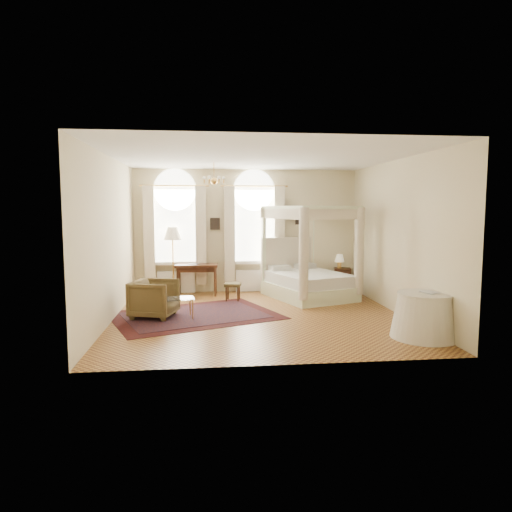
# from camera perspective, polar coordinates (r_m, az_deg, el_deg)

# --- Properties ---
(ground) EXTENTS (6.00, 6.00, 0.00)m
(ground) POSITION_cam_1_polar(r_m,az_deg,el_deg) (9.67, 0.41, -7.56)
(ground) COLOR #9F6F2E
(ground) RESTS_ON ground
(room_walls) EXTENTS (6.00, 6.00, 6.00)m
(room_walls) POSITION_cam_1_polar(r_m,az_deg,el_deg) (9.40, 0.42, 4.25)
(room_walls) COLOR beige
(room_walls) RESTS_ON ground
(window_left) EXTENTS (1.62, 0.27, 3.29)m
(window_left) POSITION_cam_1_polar(r_m,az_deg,el_deg) (12.26, -10.03, 2.27)
(window_left) COLOR white
(window_left) RESTS_ON room_walls
(window_right) EXTENTS (1.62, 0.27, 3.29)m
(window_right) POSITION_cam_1_polar(r_m,az_deg,el_deg) (12.30, -0.22, 2.37)
(window_right) COLOR white
(window_right) RESTS_ON room_walls
(chandelier) EXTENTS (0.51, 0.45, 0.50)m
(chandelier) POSITION_cam_1_polar(r_m,az_deg,el_deg) (10.56, -5.27, 9.45)
(chandelier) COLOR gold
(chandelier) RESTS_ON room_walls
(wall_pictures) EXTENTS (2.54, 0.03, 0.39)m
(wall_pictures) POSITION_cam_1_polar(r_m,az_deg,el_deg) (12.37, -0.79, 4.26)
(wall_pictures) COLOR black
(wall_pictures) RESTS_ON room_walls
(canopy_bed) EXTENTS (2.35, 2.58, 2.32)m
(canopy_bed) POSITION_cam_1_polar(r_m,az_deg,el_deg) (11.61, 6.67, -2.66)
(canopy_bed) COLOR beige
(canopy_bed) RESTS_ON ground
(nightstand) EXTENTS (0.52, 0.49, 0.63)m
(nightstand) POSITION_cam_1_polar(r_m,az_deg,el_deg) (12.75, 10.74, -2.91)
(nightstand) COLOR #361A0E
(nightstand) RESTS_ON ground
(nightstand_lamp) EXTENTS (0.26, 0.26, 0.38)m
(nightstand_lamp) POSITION_cam_1_polar(r_m,az_deg,el_deg) (12.66, 10.40, -0.38)
(nightstand_lamp) COLOR gold
(nightstand_lamp) RESTS_ON nightstand
(writing_desk) EXTENTS (1.12, 0.63, 0.82)m
(writing_desk) POSITION_cam_1_polar(r_m,az_deg,el_deg) (11.97, -7.41, -1.58)
(writing_desk) COLOR #361A0E
(writing_desk) RESTS_ON ground
(laptop) EXTENTS (0.36, 0.28, 0.03)m
(laptop) POSITION_cam_1_polar(r_m,az_deg,el_deg) (11.93, -7.66, -0.97)
(laptop) COLOR black
(laptop) RESTS_ON writing_desk
(stool) EXTENTS (0.45, 0.45, 0.44)m
(stool) POSITION_cam_1_polar(r_m,az_deg,el_deg) (11.24, -2.91, -3.76)
(stool) COLOR #44381D
(stool) RESTS_ON ground
(armchair) EXTENTS (1.07, 1.05, 0.79)m
(armchair) POSITION_cam_1_polar(r_m,az_deg,el_deg) (9.73, -12.58, -5.23)
(armchair) COLOR #4D3D21
(armchair) RESTS_ON ground
(coffee_table) EXTENTS (0.71, 0.55, 0.44)m
(coffee_table) POSITION_cam_1_polar(r_m,az_deg,el_deg) (9.53, -9.74, -5.44)
(coffee_table) COLOR silver
(coffee_table) RESTS_ON ground
(floor_lamp) EXTENTS (0.46, 0.46, 1.78)m
(floor_lamp) POSITION_cam_1_polar(r_m,az_deg,el_deg) (12.09, -10.39, 2.36)
(floor_lamp) COLOR gold
(floor_lamp) RESTS_ON ground
(oriental_rug) EXTENTS (3.97, 3.44, 0.01)m
(oriental_rug) POSITION_cam_1_polar(r_m,az_deg,el_deg) (9.83, -7.65, -7.35)
(oriental_rug) COLOR #410F11
(oriental_rug) RESTS_ON ground
(side_table) EXTENTS (1.17, 1.17, 0.79)m
(side_table) POSITION_cam_1_polar(r_m,az_deg,el_deg) (8.58, 20.32, -7.01)
(side_table) COLOR white
(side_table) RESTS_ON ground
(book) EXTENTS (0.29, 0.35, 0.03)m
(book) POSITION_cam_1_polar(r_m,az_deg,el_deg) (8.43, 20.35, -4.33)
(book) COLOR black
(book) RESTS_ON side_table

